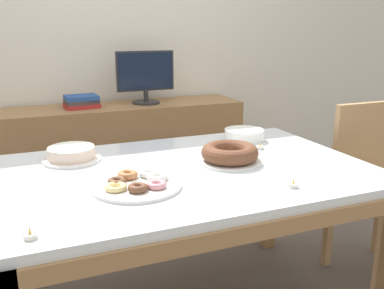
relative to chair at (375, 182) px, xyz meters
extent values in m
cube|color=silver|center=(-1.10, 1.65, 0.78)|extent=(8.00, 0.10, 2.60)
cube|color=silver|center=(-1.10, -0.03, 0.21)|extent=(1.53, 1.03, 0.04)
cube|color=olive|center=(-1.10, -0.52, 0.16)|extent=(1.56, 0.08, 0.06)
cube|color=olive|center=(-1.10, 0.46, 0.16)|extent=(1.56, 0.08, 0.06)
cube|color=olive|center=(-1.84, -0.03, 0.16)|extent=(0.08, 1.06, 0.06)
cube|color=olive|center=(-0.36, -0.03, 0.16)|extent=(0.08, 1.06, 0.06)
cube|color=olive|center=(-1.82, 0.44, -0.18)|extent=(0.07, 0.07, 0.69)
cube|color=olive|center=(-0.38, 0.44, -0.18)|extent=(0.07, 0.07, 0.69)
cube|color=tan|center=(0.00, 0.12, 0.19)|extent=(0.40, 0.04, 0.45)
cube|color=tan|center=(-0.19, -0.27, -0.30)|extent=(0.04, 0.04, 0.45)
cube|color=tan|center=(-0.19, 0.11, -0.30)|extent=(0.04, 0.04, 0.45)
cube|color=tan|center=(0.19, 0.12, -0.30)|extent=(0.04, 0.04, 0.45)
cube|color=olive|center=(-1.10, 1.35, -0.13)|extent=(1.80, 0.44, 0.80)
cylinder|color=#262628|center=(-0.89, 1.35, 0.28)|extent=(0.20, 0.20, 0.02)
cylinder|color=#262628|center=(-0.89, 1.35, 0.33)|extent=(0.04, 0.04, 0.09)
cube|color=#262628|center=(-0.89, 1.35, 0.51)|extent=(0.42, 0.02, 0.28)
cube|color=black|center=(-0.89, 1.34, 0.51)|extent=(0.40, 0.00, 0.26)
cube|color=maroon|center=(-1.35, 1.35, 0.29)|extent=(0.24, 0.20, 0.03)
cube|color=#3F3838|center=(-1.35, 1.35, 0.32)|extent=(0.23, 0.20, 0.03)
cube|color=#23478C|center=(-1.35, 1.35, 0.34)|extent=(0.23, 0.19, 0.03)
cylinder|color=white|center=(-1.56, 0.27, 0.23)|extent=(0.26, 0.26, 0.01)
cylinder|color=beige|center=(-1.56, 0.27, 0.26)|extent=(0.21, 0.21, 0.05)
cylinder|color=white|center=(-1.56, 0.27, 0.29)|extent=(0.21, 0.21, 0.01)
cylinder|color=white|center=(-0.91, -0.02, 0.23)|extent=(0.28, 0.28, 0.01)
torus|color=brown|center=(-0.91, -0.02, 0.27)|extent=(0.26, 0.26, 0.07)
cylinder|color=white|center=(-1.37, -0.17, 0.23)|extent=(0.34, 0.34, 0.01)
torus|color=white|center=(-1.29, -0.16, 0.25)|extent=(0.08, 0.08, 0.02)
torus|color=white|center=(-1.31, -0.10, 0.25)|extent=(0.07, 0.07, 0.02)
torus|color=#B27042|center=(-1.39, -0.09, 0.25)|extent=(0.08, 0.08, 0.03)
torus|color=brown|center=(-1.44, -0.15, 0.25)|extent=(0.07, 0.07, 0.02)
torus|color=#EAD184|center=(-1.46, -0.20, 0.25)|extent=(0.08, 0.08, 0.02)
torus|color=brown|center=(-1.39, -0.24, 0.25)|extent=(0.07, 0.07, 0.03)
torus|color=pink|center=(-1.32, -0.23, 0.25)|extent=(0.07, 0.07, 0.02)
cylinder|color=white|center=(-0.66, 0.29, 0.23)|extent=(0.21, 0.21, 0.01)
cylinder|color=white|center=(-0.66, 0.29, 0.24)|extent=(0.21, 0.21, 0.01)
cylinder|color=white|center=(-0.66, 0.29, 0.25)|extent=(0.21, 0.21, 0.01)
cylinder|color=white|center=(-0.66, 0.29, 0.26)|extent=(0.21, 0.21, 0.01)
cylinder|color=white|center=(-0.66, 0.29, 0.27)|extent=(0.21, 0.21, 0.01)
cylinder|color=white|center=(-0.66, 0.29, 0.28)|extent=(0.21, 0.21, 0.01)
cylinder|color=silver|center=(-0.83, -0.39, 0.23)|extent=(0.04, 0.04, 0.02)
cylinder|color=white|center=(-0.83, -0.39, 0.24)|extent=(0.03, 0.03, 0.00)
cone|color=#F9B74C|center=(-0.83, -0.39, 0.25)|extent=(0.01, 0.01, 0.02)
cylinder|color=silver|center=(-1.76, -0.45, 0.23)|extent=(0.04, 0.04, 0.02)
cylinder|color=white|center=(-1.76, -0.45, 0.24)|extent=(0.03, 0.03, 0.00)
cone|color=#F9B74C|center=(-1.76, -0.45, 0.25)|extent=(0.01, 0.01, 0.02)
cylinder|color=silver|center=(-0.67, 0.11, 0.23)|extent=(0.04, 0.04, 0.02)
cylinder|color=white|center=(-0.67, 0.11, 0.24)|extent=(0.03, 0.03, 0.00)
cone|color=#F9B74C|center=(-0.67, 0.11, 0.25)|extent=(0.01, 0.01, 0.02)
camera|label=1|loc=(-1.75, -1.65, 0.81)|focal=40.00mm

